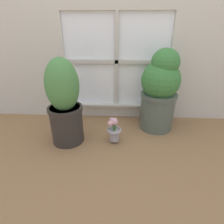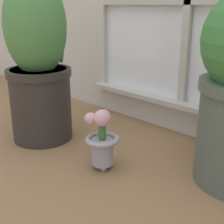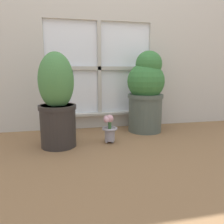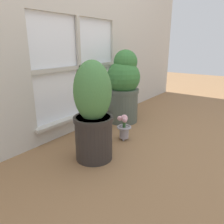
% 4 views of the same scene
% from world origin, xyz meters
% --- Properties ---
extents(ground_plane, '(10.00, 10.00, 0.00)m').
position_xyz_m(ground_plane, '(0.00, 0.00, 0.00)').
color(ground_plane, olive).
extents(potted_plant_left, '(0.29, 0.29, 0.73)m').
position_xyz_m(potted_plant_left, '(-0.41, 0.13, 0.36)').
color(potted_plant_left, '#2D2826').
rests_on(potted_plant_left, ground_plane).
extents(potted_plant_right, '(0.36, 0.36, 0.78)m').
position_xyz_m(potted_plant_right, '(0.42, 0.41, 0.40)').
color(potted_plant_right, '#4C564C').
rests_on(potted_plant_right, ground_plane).
extents(flower_vase, '(0.13, 0.13, 0.24)m').
position_xyz_m(flower_vase, '(-0.01, 0.13, 0.12)').
color(flower_vase, '#99939E').
rests_on(flower_vase, ground_plane).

